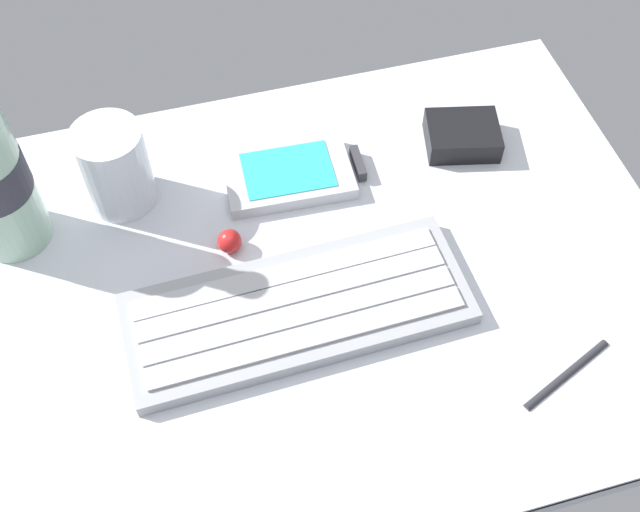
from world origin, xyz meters
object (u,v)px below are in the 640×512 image
(juice_cup, at_px, (115,170))
(charger_block, at_px, (462,136))
(keyboard, at_px, (297,308))
(trackball_mouse, at_px, (229,241))
(stylus_pen, at_px, (567,373))
(handheld_device, at_px, (295,174))

(juice_cup, relative_size, charger_block, 1.21)
(keyboard, bearing_deg, trackball_mouse, 116.61)
(trackball_mouse, bearing_deg, stylus_pen, -39.67)
(juice_cup, bearing_deg, trackball_mouse, -45.14)
(juice_cup, xyz_separation_m, charger_block, (0.33, -0.02, -0.03))
(keyboard, height_order, trackball_mouse, trackball_mouse)
(handheld_device, distance_m, stylus_pen, 0.31)
(handheld_device, bearing_deg, juice_cup, 172.77)
(trackball_mouse, bearing_deg, juice_cup, 134.86)
(handheld_device, bearing_deg, keyboard, -103.55)
(charger_block, height_order, trackball_mouse, charger_block)
(handheld_device, height_order, charger_block, charger_block)
(juice_cup, height_order, trackball_mouse, juice_cup)
(juice_cup, xyz_separation_m, trackball_mouse, (0.09, -0.09, -0.03))
(keyboard, xyz_separation_m, stylus_pen, (0.20, -0.11, -0.00))
(handheld_device, height_order, trackball_mouse, trackball_mouse)
(charger_block, distance_m, stylus_pen, 0.26)
(handheld_device, relative_size, stylus_pen, 1.37)
(charger_block, bearing_deg, keyboard, -144.40)
(keyboard, height_order, handheld_device, keyboard)
(juice_cup, distance_m, charger_block, 0.33)
(juice_cup, bearing_deg, handheld_device, -7.23)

